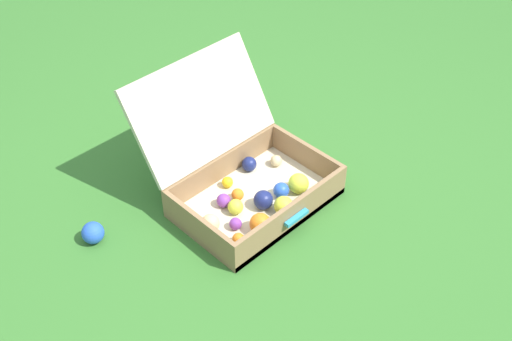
{
  "coord_description": "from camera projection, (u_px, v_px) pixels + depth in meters",
  "views": [
    {
      "loc": [
        -1.22,
        -1.23,
        1.71
      ],
      "look_at": [
        0.03,
        0.04,
        0.17
      ],
      "focal_mm": 44.95,
      "sensor_mm": 36.0,
      "label": 1
    }
  ],
  "objects": [
    {
      "name": "stray_ball_on_grass",
      "position": [
        93.0,
        233.0,
        2.29
      ],
      "size": [
        0.08,
        0.08,
        0.08
      ],
      "primitive_type": "sphere",
      "color": "blue",
      "rests_on": "ground"
    },
    {
      "name": "ground_plane",
      "position": [
        258.0,
        213.0,
        2.43
      ],
      "size": [
        16.0,
        16.0,
        0.0
      ],
      "primitive_type": "plane",
      "color": "#336B28"
    },
    {
      "name": "open_suitcase",
      "position": [
        243.0,
        175.0,
        2.43
      ],
      "size": [
        0.59,
        0.63,
        0.47
      ],
      "color": "beige",
      "rests_on": "ground"
    }
  ]
}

